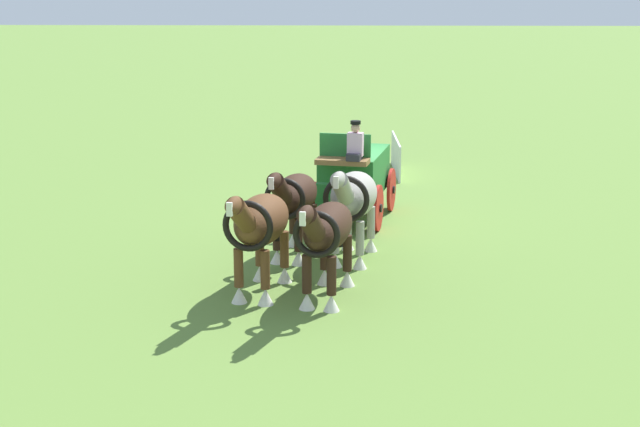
{
  "coord_description": "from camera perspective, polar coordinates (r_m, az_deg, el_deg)",
  "views": [
    {
      "loc": [
        23.03,
        -0.11,
        5.86
      ],
      "look_at": [
        4.32,
        -0.74,
        1.2
      ],
      "focal_mm": 52.16,
      "sensor_mm": 36.0,
      "label": 1
    }
  ],
  "objects": [
    {
      "name": "sponsor_banner",
      "position": [
        29.47,
        4.68,
        3.56
      ],
      "size": [
        3.2,
        0.16,
        1.1
      ],
      "primitive_type": "cube",
      "rotation": [
        0.0,
        0.0,
        0.03
      ],
      "color": "silver",
      "rests_on": "ground"
    },
    {
      "name": "draft_horse_rear_off",
      "position": [
        20.11,
        -1.63,
        0.91
      ],
      "size": [
        3.0,
        1.23,
        2.18
      ],
      "color": "#331E14",
      "rests_on": "ground"
    },
    {
      "name": "draft_horse_rear_near",
      "position": [
        19.83,
        2.02,
        0.92
      ],
      "size": [
        2.96,
        1.31,
        2.26
      ],
      "color": "#9E998E",
      "rests_on": "ground"
    },
    {
      "name": "ground_plane",
      "position": [
        23.76,
        2.12,
        -0.3
      ],
      "size": [
        220.0,
        220.0,
        0.0
      ],
      "primitive_type": "plane",
      "color": "olive"
    },
    {
      "name": "draft_horse_lead_near",
      "position": [
        17.36,
        0.38,
        -1.14
      ],
      "size": [
        3.15,
        1.24,
        2.2
      ],
      "color": "#331E14",
      "rests_on": "ground"
    },
    {
      "name": "draft_horse_lead_off",
      "position": [
        17.67,
        -3.73,
        -0.68
      ],
      "size": [
        3.0,
        1.3,
        2.27
      ],
      "color": "brown",
      "rests_on": "ground"
    },
    {
      "name": "show_wagon",
      "position": [
        23.37,
        2.09,
        2.36
      ],
      "size": [
        5.6,
        2.24,
        2.75
      ],
      "color": "#236B2D",
      "rests_on": "ground"
    }
  ]
}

